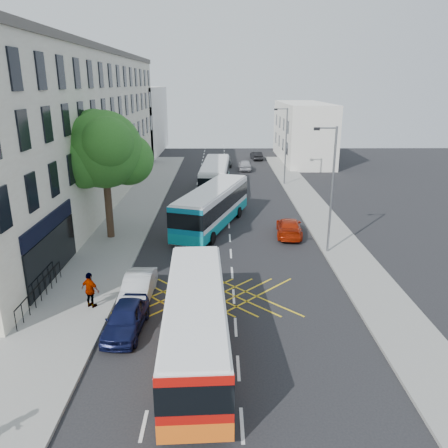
{
  "coord_description": "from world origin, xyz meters",
  "views": [
    {
      "loc": [
        -0.69,
        -14.48,
        10.62
      ],
      "look_at": [
        -0.45,
        11.49,
        2.2
      ],
      "focal_mm": 35.0,
      "sensor_mm": 36.0,
      "label": 1
    }
  ],
  "objects_px": {
    "parked_car_blue": "(126,318)",
    "distant_car_grey": "(223,161)",
    "pedestrian_far": "(90,290)",
    "motorbike": "(219,395)",
    "parked_car_silver": "(138,287)",
    "bus_near": "(196,322)",
    "street_tree": "(104,150)",
    "lamp_far": "(285,142)",
    "red_hatchback": "(289,227)",
    "distant_car_dark": "(256,155)",
    "bus_mid": "(212,207)",
    "bus_far": "(215,176)",
    "lamp_near": "(331,184)",
    "distant_car_silver": "(245,165)"
  },
  "relations": [
    {
      "from": "bus_mid",
      "to": "parked_car_blue",
      "type": "relative_size",
      "value": 2.88
    },
    {
      "from": "pedestrian_far",
      "to": "street_tree",
      "type": "bearing_deg",
      "value": -54.74
    },
    {
      "from": "bus_far",
      "to": "parked_car_blue",
      "type": "height_order",
      "value": "bus_far"
    },
    {
      "from": "distant_car_grey",
      "to": "distant_car_silver",
      "type": "relative_size",
      "value": 1.19
    },
    {
      "from": "parked_car_silver",
      "to": "pedestrian_far",
      "type": "relative_size",
      "value": 2.2
    },
    {
      "from": "bus_near",
      "to": "parked_car_blue",
      "type": "relative_size",
      "value": 2.64
    },
    {
      "from": "motorbike",
      "to": "distant_car_silver",
      "type": "xyz_separation_m",
      "value": [
        3.23,
        43.18,
        -0.2
      ]
    },
    {
      "from": "street_tree",
      "to": "lamp_far",
      "type": "height_order",
      "value": "street_tree"
    },
    {
      "from": "parked_car_blue",
      "to": "pedestrian_far",
      "type": "xyz_separation_m",
      "value": [
        -2.1,
        2.0,
        0.39
      ]
    },
    {
      "from": "parked_car_blue",
      "to": "distant_car_grey",
      "type": "bearing_deg",
      "value": 86.69
    },
    {
      "from": "bus_far",
      "to": "lamp_far",
      "type": "bearing_deg",
      "value": 25.59
    },
    {
      "from": "red_hatchback",
      "to": "distant_car_grey",
      "type": "distance_m",
      "value": 28.54
    },
    {
      "from": "distant_car_dark",
      "to": "pedestrian_far",
      "type": "bearing_deg",
      "value": 68.97
    },
    {
      "from": "distant_car_dark",
      "to": "motorbike",
      "type": "bearing_deg",
      "value": 77.85
    },
    {
      "from": "motorbike",
      "to": "parked_car_silver",
      "type": "distance_m",
      "value": 9.36
    },
    {
      "from": "bus_mid",
      "to": "red_hatchback",
      "type": "height_order",
      "value": "bus_mid"
    },
    {
      "from": "bus_far",
      "to": "distant_car_dark",
      "type": "relative_size",
      "value": 2.96
    },
    {
      "from": "bus_far",
      "to": "distant_car_grey",
      "type": "xyz_separation_m",
      "value": [
        0.93,
        14.81,
        -0.97
      ]
    },
    {
      "from": "bus_near",
      "to": "distant_car_dark",
      "type": "distance_m",
      "value": 47.99
    },
    {
      "from": "lamp_near",
      "to": "motorbike",
      "type": "height_order",
      "value": "lamp_near"
    },
    {
      "from": "parked_car_silver",
      "to": "pedestrian_far",
      "type": "distance_m",
      "value": 2.4
    },
    {
      "from": "parked_car_silver",
      "to": "parked_car_blue",
      "type": "bearing_deg",
      "value": -88.89
    },
    {
      "from": "bus_mid",
      "to": "distant_car_dark",
      "type": "height_order",
      "value": "bus_mid"
    },
    {
      "from": "bus_far",
      "to": "red_hatchback",
      "type": "distance_m",
      "value": 14.48
    },
    {
      "from": "street_tree",
      "to": "lamp_far",
      "type": "distance_m",
      "value": 22.57
    },
    {
      "from": "red_hatchback",
      "to": "distant_car_grey",
      "type": "height_order",
      "value": "distant_car_grey"
    },
    {
      "from": "parked_car_silver",
      "to": "red_hatchback",
      "type": "bearing_deg",
      "value": 47.79
    },
    {
      "from": "bus_near",
      "to": "motorbike",
      "type": "bearing_deg",
      "value": -77.64
    },
    {
      "from": "lamp_far",
      "to": "red_hatchback",
      "type": "height_order",
      "value": "lamp_far"
    },
    {
      "from": "lamp_far",
      "to": "distant_car_dark",
      "type": "bearing_deg",
      "value": 95.62
    },
    {
      "from": "parked_car_blue",
      "to": "distant_car_dark",
      "type": "height_order",
      "value": "parked_car_blue"
    },
    {
      "from": "lamp_near",
      "to": "bus_far",
      "type": "height_order",
      "value": "lamp_near"
    },
    {
      "from": "lamp_near",
      "to": "distant_car_silver",
      "type": "height_order",
      "value": "lamp_near"
    },
    {
      "from": "parked_car_silver",
      "to": "bus_mid",
      "type": "bearing_deg",
      "value": 74.09
    },
    {
      "from": "street_tree",
      "to": "distant_car_dark",
      "type": "relative_size",
      "value": 2.38
    },
    {
      "from": "parked_car_blue",
      "to": "parked_car_silver",
      "type": "relative_size",
      "value": 0.97
    },
    {
      "from": "bus_mid",
      "to": "distant_car_grey",
      "type": "height_order",
      "value": "bus_mid"
    },
    {
      "from": "lamp_near",
      "to": "distant_car_silver",
      "type": "relative_size",
      "value": 2.07
    },
    {
      "from": "motorbike",
      "to": "distant_car_silver",
      "type": "distance_m",
      "value": 43.3
    },
    {
      "from": "parked_car_silver",
      "to": "distant_car_grey",
      "type": "distance_m",
      "value": 38.23
    },
    {
      "from": "parked_car_blue",
      "to": "distant_car_dark",
      "type": "relative_size",
      "value": 1.05
    },
    {
      "from": "bus_near",
      "to": "red_hatchback",
      "type": "xyz_separation_m",
      "value": [
        6.0,
        14.62,
        -0.86
      ]
    },
    {
      "from": "motorbike",
      "to": "parked_car_silver",
      "type": "xyz_separation_m",
      "value": [
        -4.17,
        8.38,
        -0.2
      ]
    },
    {
      "from": "lamp_near",
      "to": "pedestrian_far",
      "type": "bearing_deg",
      "value": -151.03
    },
    {
      "from": "parked_car_silver",
      "to": "red_hatchback",
      "type": "height_order",
      "value": "parked_car_silver"
    },
    {
      "from": "lamp_near",
      "to": "motorbike",
      "type": "bearing_deg",
      "value": -115.37
    },
    {
      "from": "street_tree",
      "to": "distant_car_silver",
      "type": "height_order",
      "value": "street_tree"
    },
    {
      "from": "bus_near",
      "to": "street_tree",
      "type": "bearing_deg",
      "value": 113.35
    },
    {
      "from": "parked_car_silver",
      "to": "distant_car_grey",
      "type": "relative_size",
      "value": 0.86
    },
    {
      "from": "street_tree",
      "to": "lamp_far",
      "type": "relative_size",
      "value": 1.1
    }
  ]
}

